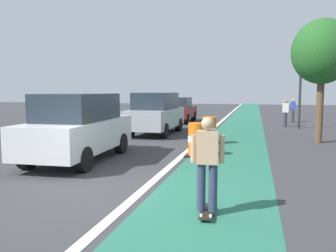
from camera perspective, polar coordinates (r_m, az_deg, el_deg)
name	(u,v)px	position (r m, az deg, el deg)	size (l,w,h in m)	color
ground_plane	(98,192)	(7.55, -11.59, -10.62)	(100.00, 100.00, 0.00)	#38383A
bike_lane_strip	(239,131)	(18.63, 11.79, -0.82)	(2.50, 80.00, 0.01)	#286B51
lane_divider_stripe	(211,130)	(18.76, 7.21, -0.69)	(0.20, 80.00, 0.01)	silver
skateboarder_on_lane	(207,163)	(5.87, 6.54, -6.10)	(0.57, 0.81, 1.69)	black
parked_suv_nearest	(79,127)	(10.81, -14.61, -0.12)	(2.05, 4.67, 2.04)	silver
parked_suv_second	(156,113)	(17.02, -2.01, 2.17)	(1.96, 4.62, 2.04)	#9EA0A5
parked_sedan_third	(178,110)	(23.46, 1.73, 2.68)	(1.94, 4.11, 1.70)	maroon
traffic_barrel_front	(197,140)	(11.23, 4.79, -2.33)	(0.73, 0.73, 1.09)	orange
traffic_barrel_mid	(209,131)	(13.82, 6.87, -0.81)	(0.73, 0.73, 1.09)	orange
traffic_light_corner	(301,66)	(20.82, 21.24, 9.24)	(0.41, 0.32, 5.10)	#2D2D2D
pedestrian_crossing	(285,112)	(21.47, 18.92, 2.16)	(0.34, 0.20, 1.61)	#33333D
pedestrian_waiting	(293,110)	(24.75, 20.04, 2.57)	(0.34, 0.20, 1.61)	#33333D
street_tree_sidewalk	(322,52)	(15.36, 24.24, 11.10)	(2.40, 2.40, 5.00)	brown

